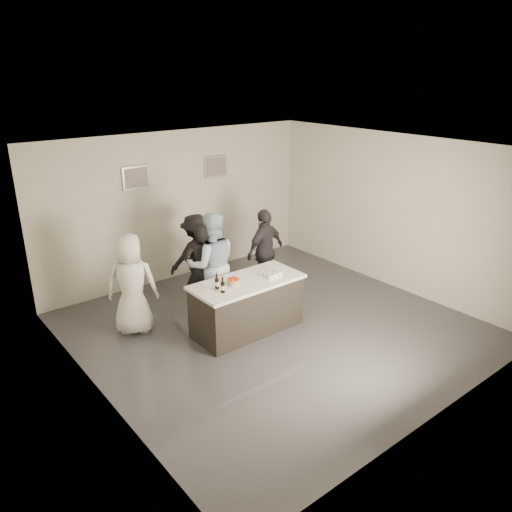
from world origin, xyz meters
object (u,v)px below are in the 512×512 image
object	(u,v)px
bar_counter	(247,305)
person_main_black	(202,271)
person_main_blue	(212,265)
person_guest_left	(132,284)
person_guest_right	(265,250)
cake	(233,282)
beer_bottle_b	(223,285)
beer_bottle_a	(217,281)
person_guest_back	(197,255)

from	to	relation	value
bar_counter	person_main_black	distance (m)	1.04
person_main_blue	person_guest_left	bearing A→B (deg)	9.87
bar_counter	person_guest_left	xyz separation A→B (m)	(-1.47, 1.14, 0.39)
person_guest_right	person_main_blue	bearing A→B (deg)	-1.19
cake	beer_bottle_b	xyz separation A→B (m)	(-0.31, -0.14, 0.09)
beer_bottle_a	beer_bottle_b	xyz separation A→B (m)	(-0.01, -0.17, 0.00)
beer_bottle_a	person_guest_right	distance (m)	2.11
person_guest_left	person_main_black	bearing A→B (deg)	-156.97
beer_bottle_b	person_main_blue	xyz separation A→B (m)	(0.46, 0.99, -0.09)
beer_bottle_a	person_main_black	xyz separation A→B (m)	(0.28, 0.88, -0.18)
cake	person_guest_left	world-z (taller)	person_guest_left
cake	person_guest_back	xyz separation A→B (m)	(0.39, 1.71, -0.14)
beer_bottle_b	person_guest_back	bearing A→B (deg)	69.53
person_main_black	person_main_blue	distance (m)	0.20
cake	person_guest_left	bearing A→B (deg)	136.66
bar_counter	person_guest_right	size ratio (longest dim) A/B	1.13
bar_counter	person_main_blue	xyz separation A→B (m)	(-0.12, 0.85, 0.49)
person_guest_back	beer_bottle_b	bearing A→B (deg)	76.73
beer_bottle_a	person_main_black	distance (m)	0.94
person_main_blue	person_guest_left	distance (m)	1.39
beer_bottle_b	person_guest_left	distance (m)	1.58
beer_bottle_a	person_guest_left	xyz separation A→B (m)	(-0.91, 1.11, -0.19)
beer_bottle_a	person_guest_right	world-z (taller)	person_guest_right
person_guest_left	person_main_blue	bearing A→B (deg)	-157.99
person_main_black	person_guest_back	xyz separation A→B (m)	(0.41, 0.81, -0.05)
beer_bottle_b	person_guest_right	size ratio (longest dim) A/B	0.16
person_main_black	person_guest_back	world-z (taller)	person_main_black
beer_bottle_b	person_main_blue	world-z (taller)	person_main_blue
person_guest_right	bar_counter	bearing A→B (deg)	30.09
person_main_black	person_guest_right	xyz separation A→B (m)	(1.55, 0.16, -0.03)
person_guest_right	person_guest_back	world-z (taller)	person_guest_right
beer_bottle_b	person_guest_back	size ratio (longest dim) A/B	0.16
person_guest_left	person_guest_right	world-z (taller)	person_guest_left
beer_bottle_a	person_main_blue	xyz separation A→B (m)	(0.45, 0.82, -0.09)
beer_bottle_b	person_guest_left	world-z (taller)	person_guest_left
beer_bottle_a	beer_bottle_b	world-z (taller)	same
person_guest_right	beer_bottle_a	bearing A→B (deg)	19.38
person_guest_left	person_guest_right	distance (m)	2.74
person_main_blue	person_guest_left	size ratio (longest dim) A/B	1.11
beer_bottle_a	person_guest_right	xyz separation A→B (m)	(1.83, 1.04, -0.21)
cake	person_guest_back	bearing A→B (deg)	77.26
person_guest_back	bar_counter	bearing A→B (deg)	93.24
person_main_black	person_guest_back	size ratio (longest dim) A/B	1.07
bar_counter	beer_bottle_b	distance (m)	0.83
person_main_blue	person_guest_right	size ratio (longest dim) A/B	1.14
beer_bottle_b	person_main_black	world-z (taller)	person_main_black
beer_bottle_a	cake	bearing A→B (deg)	-5.48
beer_bottle_a	person_main_black	bearing A→B (deg)	72.53
beer_bottle_a	bar_counter	bearing A→B (deg)	-3.43
person_main_black	person_guest_right	size ratio (longest dim) A/B	1.04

